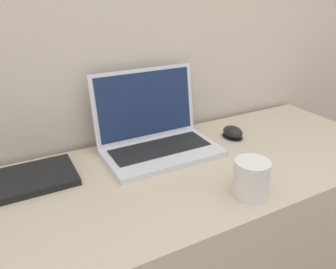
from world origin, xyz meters
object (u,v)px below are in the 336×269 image
(drink_cup, at_px, (251,178))
(computer_mouse, at_px, (233,133))
(laptop, at_px, (155,133))
(external_keyboard, at_px, (2,186))

(drink_cup, distance_m, computer_mouse, 0.37)
(laptop, xyz_separation_m, external_keyboard, (-0.48, -0.02, -0.05))
(laptop, bearing_deg, computer_mouse, -8.97)
(drink_cup, relative_size, computer_mouse, 1.16)
(drink_cup, relative_size, external_keyboard, 0.26)
(computer_mouse, relative_size, external_keyboard, 0.22)
(computer_mouse, bearing_deg, laptop, 171.03)
(external_keyboard, bearing_deg, drink_cup, -30.51)
(laptop, distance_m, external_keyboard, 0.49)
(drink_cup, bearing_deg, external_keyboard, 149.49)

